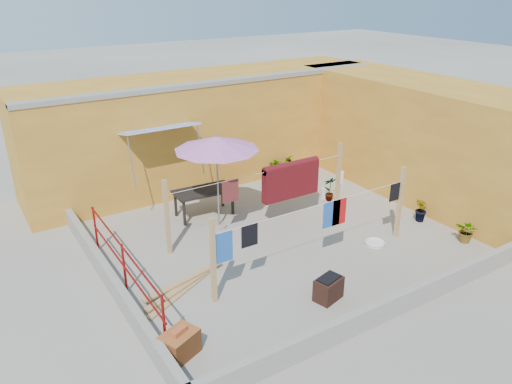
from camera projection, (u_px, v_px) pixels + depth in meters
ground at (279, 239)px, 12.06m from camera, size 80.00×80.00×0.00m
wall_back at (206, 127)px, 15.32m from camera, size 11.00×3.27×3.21m
wall_right at (433, 141)px, 13.98m from camera, size 2.40×9.00×3.20m
parapet_front at (390, 307)px, 9.19m from camera, size 8.30×0.16×0.44m
parapet_left at (112, 282)px, 9.97m from camera, size 0.16×7.30×0.44m
red_railing at (124, 261)px, 9.73m from camera, size 0.05×4.20×1.10m
clothesline_rig at (290, 187)px, 12.39m from camera, size 5.09×2.35×1.80m
patio_umbrella at (217, 144)px, 11.78m from camera, size 2.56×2.56×2.46m
outdoor_table at (204, 192)px, 13.03m from camera, size 1.60×0.87×0.73m
brick_stack at (180, 344)px, 8.25m from camera, size 0.73×0.64×0.53m
lumber_pile at (183, 286)px, 10.09m from camera, size 2.06×1.08×0.13m
brazier at (328, 288)px, 9.71m from camera, size 0.63×0.50×0.50m
white_basin at (375, 243)px, 11.80m from camera, size 0.47×0.47×0.08m
water_jug_a at (325, 193)px, 14.27m from camera, size 0.22×0.22×0.34m
water_jug_b at (340, 177)px, 15.40m from camera, size 0.24×0.24×0.38m
green_hose at (298, 185)px, 15.13m from camera, size 0.54×0.54×0.08m
plant_back_a at (280, 168)px, 15.49m from camera, size 0.85×0.78×0.79m
plant_back_b at (289, 167)px, 15.69m from camera, size 0.39×0.39×0.66m
plant_right_a at (330, 188)px, 14.01m from camera, size 0.45×0.36×0.75m
plant_right_b at (421, 210)px, 12.80m from camera, size 0.42×0.46×0.66m
plant_right_c at (467, 231)px, 11.83m from camera, size 0.54×0.59×0.56m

